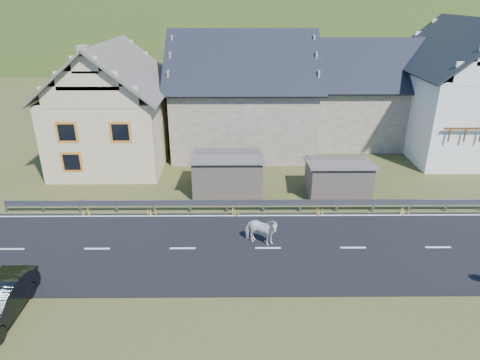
{
  "coord_description": "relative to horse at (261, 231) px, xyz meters",
  "views": [
    {
      "loc": [
        -1.44,
        -17.07,
        10.94
      ],
      "look_at": [
        -1.29,
        2.7,
        2.35
      ],
      "focal_mm": 32.0,
      "sensor_mm": 36.0,
      "label": 1
    }
  ],
  "objects": [
    {
      "name": "mountain",
      "position": [
        5.34,
        179.62,
        -20.75
      ],
      "size": [
        440.0,
        280.0,
        260.0
      ],
      "primitive_type": "ellipsoid",
      "color": "#233D0E",
      "rests_on": "ground"
    },
    {
      "name": "horse",
      "position": [
        0.0,
        0.0,
        0.0
      ],
      "size": [
        1.35,
        1.86,
        1.43
      ],
      "primitive_type": "imported",
      "rotation": [
        0.0,
        0.0,
        1.19
      ],
      "color": "white",
      "rests_on": "road"
    },
    {
      "name": "shed_right",
      "position": [
        4.84,
        5.62,
        0.25
      ],
      "size": [
        3.8,
        2.9,
        2.2
      ],
      "primitive_type": "cube",
      "color": "brown",
      "rests_on": "ground"
    },
    {
      "name": "lane_markings",
      "position": [
        0.34,
        -0.38,
        -0.71
      ],
      "size": [
        60.0,
        6.6,
        0.01
      ],
      "primitive_type": "cube",
      "color": "silver",
      "rests_on": "road"
    },
    {
      "name": "guardrail",
      "position": [
        0.34,
        3.31,
        -0.19
      ],
      "size": [
        28.1,
        0.09,
        0.75
      ],
      "color": "#93969B",
      "rests_on": "ground"
    },
    {
      "name": "ground",
      "position": [
        0.34,
        -0.38,
        -0.75
      ],
      "size": [
        160.0,
        160.0,
        0.0
      ],
      "primitive_type": "plane",
      "color": "#38451B",
      "rests_on": "ground"
    },
    {
      "name": "road",
      "position": [
        0.34,
        -0.38,
        -0.73
      ],
      "size": [
        60.0,
        7.0,
        0.04
      ],
      "primitive_type": "cube",
      "color": "black",
      "rests_on": "ground"
    },
    {
      "name": "house_white",
      "position": [
        15.34,
        13.62,
        4.31
      ],
      "size": [
        8.8,
        10.8,
        9.7
      ],
      "color": "white",
      "rests_on": "ground"
    },
    {
      "name": "house_stone_a",
      "position": [
        -0.66,
        14.62,
        3.88
      ],
      "size": [
        10.8,
        9.8,
        8.9
      ],
      "color": "tan",
      "rests_on": "ground"
    },
    {
      "name": "house_cream",
      "position": [
        -9.67,
        11.62,
        3.6
      ],
      "size": [
        7.8,
        9.8,
        8.3
      ],
      "color": "beige",
      "rests_on": "ground"
    },
    {
      "name": "shed_left",
      "position": [
        -1.66,
        6.12,
        0.35
      ],
      "size": [
        4.3,
        3.3,
        2.4
      ],
      "primitive_type": "cube",
      "color": "brown",
      "rests_on": "ground"
    },
    {
      "name": "house_stone_b",
      "position": [
        9.34,
        16.62,
        3.48
      ],
      "size": [
        9.8,
        8.8,
        8.1
      ],
      "color": "tan",
      "rests_on": "ground"
    },
    {
      "name": "conifer_patch",
      "position": [
        -54.66,
        109.62,
        5.25
      ],
      "size": [
        76.0,
        50.0,
        28.0
      ],
      "primitive_type": "ellipsoid",
      "color": "black",
      "rests_on": "ground"
    }
  ]
}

